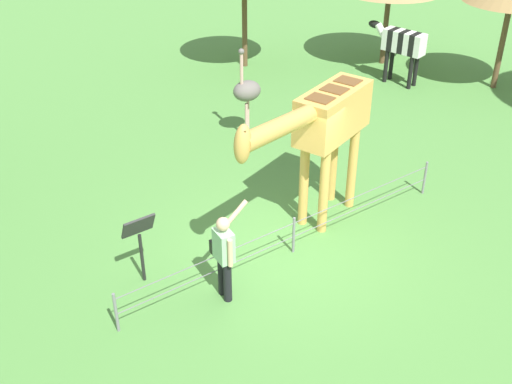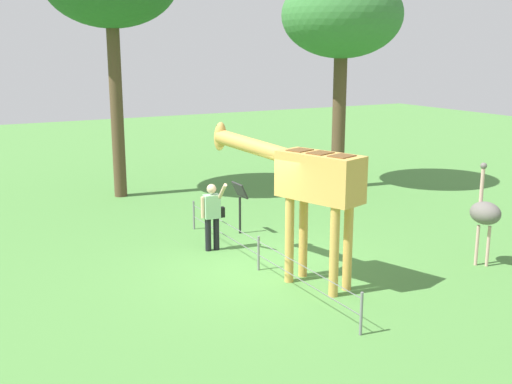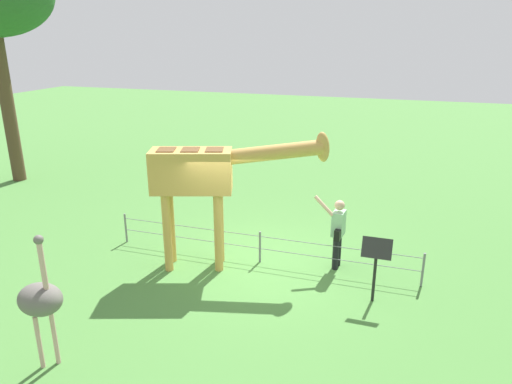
# 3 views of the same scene
# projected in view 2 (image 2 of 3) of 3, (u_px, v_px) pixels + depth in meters

# --- Properties ---
(ground_plane) EXTENTS (60.00, 60.00, 0.00)m
(ground_plane) POSITION_uv_depth(u_px,v_px,m) (264.00, 269.00, 13.33)
(ground_plane) COLOR #4C843D
(giraffe) EXTENTS (3.73, 1.64, 3.06)m
(giraffe) POSITION_uv_depth(u_px,v_px,m) (307.00, 180.00, 12.15)
(giraffe) COLOR gold
(giraffe) RESTS_ON ground_plane
(visitor) EXTENTS (0.69, 0.59, 1.68)m
(visitor) POSITION_uv_depth(u_px,v_px,m) (212.00, 213.00, 14.37)
(visitor) COLOR black
(visitor) RESTS_ON ground_plane
(ostrich) EXTENTS (0.70, 0.56, 2.25)m
(ostrich) POSITION_uv_depth(u_px,v_px,m) (485.00, 213.00, 13.28)
(ostrich) COLOR #CC9E93
(ostrich) RESTS_ON ground_plane
(tree_east) EXTENTS (3.87, 3.87, 6.98)m
(tree_east) POSITION_uv_depth(u_px,v_px,m) (342.00, 17.00, 19.82)
(tree_east) COLOR brown
(tree_east) RESTS_ON ground_plane
(info_sign) EXTENTS (0.56, 0.21, 1.32)m
(info_sign) POSITION_uv_depth(u_px,v_px,m) (240.00, 197.00, 15.68)
(info_sign) COLOR black
(info_sign) RESTS_ON ground_plane
(wire_fence) EXTENTS (7.05, 0.05, 0.75)m
(wire_fence) POSITION_uv_depth(u_px,v_px,m) (259.00, 252.00, 13.18)
(wire_fence) COLOR slate
(wire_fence) RESTS_ON ground_plane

